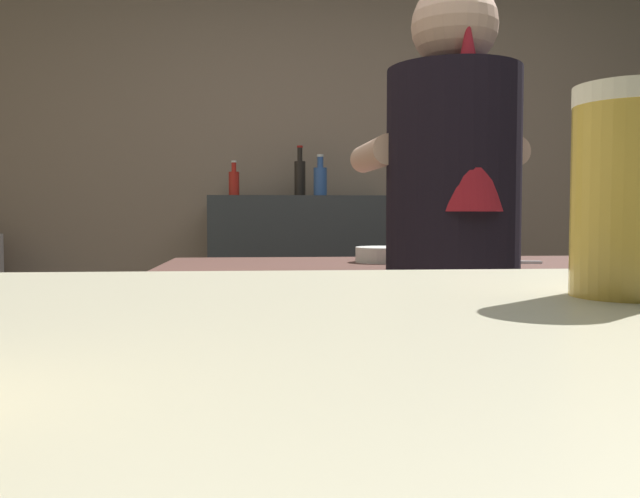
# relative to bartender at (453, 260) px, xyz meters

# --- Properties ---
(wall_back) EXTENTS (5.20, 0.10, 2.70)m
(wall_back) POSITION_rel_bartender_xyz_m (-0.11, 1.98, 0.38)
(wall_back) COLOR gray
(wall_back) RESTS_ON ground
(prep_counter) EXTENTS (2.10, 0.60, 0.93)m
(prep_counter) POSITION_rel_bartender_xyz_m (0.24, 0.46, -0.51)
(prep_counter) COLOR #52332C
(prep_counter) RESTS_ON ground
(back_shelf) EXTENTS (0.95, 0.36, 1.18)m
(back_shelf) POSITION_rel_bartender_xyz_m (-0.29, 1.70, -0.38)
(back_shelf) COLOR #313537
(back_shelf) RESTS_ON ground
(bartender) EXTENTS (0.44, 0.52, 1.67)m
(bartender) POSITION_rel_bartender_xyz_m (0.00, 0.00, 0.00)
(bartender) COLOR #353635
(bartender) RESTS_ON ground
(mixing_bowl) EXTENTS (0.18, 0.18, 0.05)m
(mixing_bowl) POSITION_rel_bartender_xyz_m (-0.10, 0.48, -0.02)
(mixing_bowl) COLOR silver
(mixing_bowl) RESTS_ON prep_counter
(chefs_knife) EXTENTS (0.24, 0.07, 0.01)m
(chefs_knife) POSITION_rel_bartender_xyz_m (0.28, 0.41, -0.04)
(chefs_knife) COLOR silver
(chefs_knife) RESTS_ON prep_counter
(pint_glass_near) EXTENTS (0.08, 0.08, 0.14)m
(pint_glass_near) POSITION_rel_bartender_xyz_m (-0.22, -1.22, 0.13)
(pint_glass_near) COLOR gold
(pint_glass_near) RESTS_ON bar_counter
(bottle_olive_oil) EXTENTS (0.06, 0.06, 0.26)m
(bottle_olive_oil) POSITION_rel_bartender_xyz_m (-0.31, 1.75, 0.31)
(bottle_olive_oil) COLOR black
(bottle_olive_oil) RESTS_ON back_shelf
(bottle_vinegar) EXTENTS (0.07, 0.07, 0.21)m
(bottle_vinegar) POSITION_rel_bartender_xyz_m (-0.22, 1.63, 0.29)
(bottle_vinegar) COLOR #315598
(bottle_vinegar) RESTS_ON back_shelf
(bottle_hot_sauce) EXTENTS (0.05, 0.05, 0.17)m
(bottle_hot_sauce) POSITION_rel_bartender_xyz_m (-0.64, 1.64, 0.27)
(bottle_hot_sauce) COLOR red
(bottle_hot_sauce) RESTS_ON back_shelf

